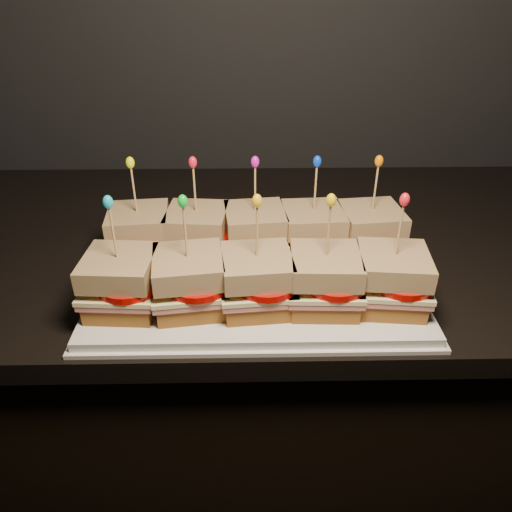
{
  "coord_description": "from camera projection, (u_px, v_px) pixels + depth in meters",
  "views": [
    {
      "loc": [
        0.54,
        0.91,
        1.33
      ],
      "look_at": [
        0.55,
        1.51,
        0.97
      ],
      "focal_mm": 35.0,
      "sensor_mm": 36.0,
      "label": 1
    }
  ],
  "objects": [
    {
      "name": "cabinet",
      "position": [
        198.0,
        421.0,
        1.11
      ],
      "size": [
        2.17,
        0.61,
        0.88
      ],
      "primitive_type": "cube",
      "color": "black",
      "rests_on": "ground"
    },
    {
      "name": "granite_slab",
      "position": [
        183.0,
        242.0,
        0.88
      ],
      "size": [
        2.21,
        0.65,
        0.03
      ],
      "primitive_type": "cube",
      "color": "black",
      "rests_on": "cabinet"
    },
    {
      "name": "platter",
      "position": [
        256.0,
        283.0,
        0.72
      ],
      "size": [
        0.45,
        0.28,
        0.02
      ],
      "primitive_type": "cube",
      "color": "white",
      "rests_on": "granite_slab"
    },
    {
      "name": "platter_rim",
      "position": [
        256.0,
        287.0,
        0.72
      ],
      "size": [
        0.47,
        0.29,
        0.01
      ],
      "primitive_type": "cube",
      "color": "white",
      "rests_on": "granite_slab"
    },
    {
      "name": "sandwich_0_bread_bot",
      "position": [
        142.0,
        249.0,
        0.76
      ],
      "size": [
        0.09,
        0.09,
        0.02
      ],
      "primitive_type": "cube",
      "rotation": [
        0.0,
        0.0,
        0.09
      ],
      "color": "brown",
      "rests_on": "platter"
    },
    {
      "name": "sandwich_0_ham",
      "position": [
        141.0,
        240.0,
        0.76
      ],
      "size": [
        0.1,
        0.1,
        0.01
      ],
      "primitive_type": "cube",
      "rotation": [
        0.0,
        0.0,
        0.09
      ],
      "color": "#CB756D",
      "rests_on": "sandwich_0_bread_bot"
    },
    {
      "name": "sandwich_0_cheese",
      "position": [
        140.0,
        236.0,
        0.75
      ],
      "size": [
        0.1,
        0.1,
        0.01
      ],
      "primitive_type": "cube",
      "rotation": [
        0.0,
        0.0,
        0.09
      ],
      "color": "#F1E9A2",
      "rests_on": "sandwich_0_ham"
    },
    {
      "name": "sandwich_0_tomato",
      "position": [
        147.0,
        234.0,
        0.74
      ],
      "size": [
        0.09,
        0.09,
        0.01
      ],
      "primitive_type": "cylinder",
      "color": "#BF0A04",
      "rests_on": "sandwich_0_cheese"
    },
    {
      "name": "sandwich_0_bread_top",
      "position": [
        138.0,
        220.0,
        0.74
      ],
      "size": [
        0.09,
        0.09,
        0.03
      ],
      "primitive_type": "cube",
      "rotation": [
        0.0,
        0.0,
        0.09
      ],
      "color": "#57260C",
      "rests_on": "sandwich_0_tomato"
    },
    {
      "name": "sandwich_0_pick",
      "position": [
        134.0,
        193.0,
        0.72
      ],
      "size": [
        0.0,
        0.0,
        0.09
      ],
      "primitive_type": "cylinder",
      "color": "tan",
      "rests_on": "sandwich_0_bread_top"
    },
    {
      "name": "sandwich_0_frill",
      "position": [
        130.0,
        163.0,
        0.69
      ],
      "size": [
        0.01,
        0.01,
        0.02
      ],
      "primitive_type": "ellipsoid",
      "color": "#EAF408",
      "rests_on": "sandwich_0_pick"
    },
    {
      "name": "sandwich_1_bread_bot",
      "position": [
        199.0,
        249.0,
        0.77
      ],
      "size": [
        0.09,
        0.09,
        0.02
      ],
      "primitive_type": "cube",
      "rotation": [
        0.0,
        0.0,
        -0.09
      ],
      "color": "brown",
      "rests_on": "platter"
    },
    {
      "name": "sandwich_1_ham",
      "position": [
        198.0,
        240.0,
        0.76
      ],
      "size": [
        0.1,
        0.1,
        0.01
      ],
      "primitive_type": "cube",
      "rotation": [
        0.0,
        0.0,
        -0.09
      ],
      "color": "#CB756D",
      "rests_on": "sandwich_1_bread_bot"
    },
    {
      "name": "sandwich_1_cheese",
      "position": [
        198.0,
        236.0,
        0.75
      ],
      "size": [
        0.1,
        0.1,
        0.01
      ],
      "primitive_type": "cube",
      "rotation": [
        0.0,
        0.0,
        -0.09
      ],
      "color": "#F1E9A2",
      "rests_on": "sandwich_1_ham"
    },
    {
      "name": "sandwich_1_tomato",
      "position": [
        205.0,
        233.0,
        0.75
      ],
      "size": [
        0.09,
        0.09,
        0.01
      ],
      "primitive_type": "cylinder",
      "color": "#BF0A04",
      "rests_on": "sandwich_1_cheese"
    },
    {
      "name": "sandwich_1_bread_top",
      "position": [
        197.0,
        220.0,
        0.74
      ],
      "size": [
        0.09,
        0.09,
        0.03
      ],
      "primitive_type": "cube",
      "rotation": [
        0.0,
        0.0,
        -0.09
      ],
      "color": "#57260C",
      "rests_on": "sandwich_1_tomato"
    },
    {
      "name": "sandwich_1_pick",
      "position": [
        195.0,
        192.0,
        0.72
      ],
      "size": [
        0.0,
        0.0,
        0.09
      ],
      "primitive_type": "cylinder",
      "color": "tan",
      "rests_on": "sandwich_1_bread_top"
    },
    {
      "name": "sandwich_1_frill",
      "position": [
        193.0,
        162.0,
        0.69
      ],
      "size": [
        0.01,
        0.01,
        0.02
      ],
      "primitive_type": "ellipsoid",
      "color": "red",
      "rests_on": "sandwich_1_pick"
    },
    {
      "name": "sandwich_2_bread_bot",
      "position": [
        255.0,
        248.0,
        0.77
      ],
      "size": [
        0.09,
        0.09,
        0.02
      ],
      "primitive_type": "cube",
      "rotation": [
        0.0,
        0.0,
        0.11
      ],
      "color": "brown",
      "rests_on": "platter"
    },
    {
      "name": "sandwich_2_ham",
      "position": [
        255.0,
        239.0,
        0.76
      ],
      "size": [
        0.1,
        0.1,
        0.01
      ],
      "primitive_type": "cube",
      "rotation": [
        0.0,
        0.0,
        0.11
      ],
      "color": "#CB756D",
      "rests_on": "sandwich_2_bread_bot"
    },
    {
      "name": "sandwich_2_cheese",
      "position": [
        255.0,
        235.0,
        0.76
      ],
      "size": [
        0.11,
        0.1,
        0.01
      ],
      "primitive_type": "cube",
      "rotation": [
        0.0,
        0.0,
        0.11
      ],
      "color": "#F1E9A2",
      "rests_on": "sandwich_2_ham"
    },
    {
      "name": "sandwich_2_tomato",
      "position": [
        263.0,
        233.0,
        0.75
      ],
      "size": [
        0.09,
        0.09,
        0.01
      ],
      "primitive_type": "cylinder",
      "color": "#BF0A04",
      "rests_on": "sandwich_2_cheese"
    },
    {
      "name": "sandwich_2_bread_top",
      "position": [
        255.0,
        219.0,
        0.74
      ],
      "size": [
        0.1,
        0.1,
        0.03
      ],
      "primitive_type": "cube",
      "rotation": [
        0.0,
        0.0,
        0.11
      ],
      "color": "#57260C",
      "rests_on": "sandwich_2_tomato"
    },
    {
      "name": "sandwich_2_pick",
      "position": [
        255.0,
        192.0,
        0.72
      ],
      "size": [
        0.0,
        0.0,
        0.09
      ],
      "primitive_type": "cylinder",
      "color": "tan",
      "rests_on": "sandwich_2_bread_top"
    },
    {
      "name": "sandwich_2_frill",
      "position": [
        255.0,
        162.0,
        0.7
      ],
      "size": [
        0.01,
        0.01,
        0.02
      ],
      "primitive_type": "ellipsoid",
      "color": "#CE12B8",
      "rests_on": "sandwich_2_pick"
    },
    {
      "name": "sandwich_3_bread_bot",
      "position": [
        311.0,
        248.0,
        0.77
      ],
      "size": [
        0.09,
        0.09,
        0.02
      ],
      "primitive_type": "cube",
      "rotation": [
        0.0,
        0.0,
        0.06
      ],
      "color": "brown",
      "rests_on": "platter"
    },
    {
      "name": "sandwich_3_ham",
      "position": [
        312.0,
        239.0,
        0.76
      ],
      "size": [
        0.1,
        0.1,
        0.01
      ],
      "primitive_type": "cube",
      "rotation": [
        0.0,
        0.0,
        0.06
      ],
      "color": "#CB756D",
      "rests_on": "sandwich_3_bread_bot"
    },
    {
      "name": "sandwich_3_cheese",
      "position": [
        312.0,
        235.0,
        0.76
      ],
      "size": [
        0.1,
        0.1,
        0.01
      ],
      "primitive_type": "cube",
      "rotation": [
        0.0,
        0.0,
        0.06
      ],
      "color": "#F1E9A2",
      "rests_on": "sandwich_3_ham"
    },
    {
      "name": "sandwich_3_tomato",
      "position": [
        321.0,
        232.0,
        0.75
      ],
      "size": [
        0.09,
        0.09,
        0.01
      ],
      "primitive_type": "cylinder",
      "color": "#BF0A04",
      "rests_on": "sandwich_3_cheese"
    },
    {
      "name": "sandwich_3_bread_top",
      "position": [
        313.0,
        219.0,
        0.74
      ],
      "size": [
        0.09,
        0.09,
        0.03
      ],
      "primitive_type": "cube",
      "rotation": [
        0.0,
        0.0,
        0.06
      ],
      "color": "#57260C",
      "rests_on": "sandwich_3_tomato"
    },
    {
      "name": "sandwich_3_pick",
      "position": [
        315.0,
        191.0,
        0.72
      ],
      "size": [
        0.0,
        0.0,
        0.09
      ],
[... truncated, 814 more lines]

